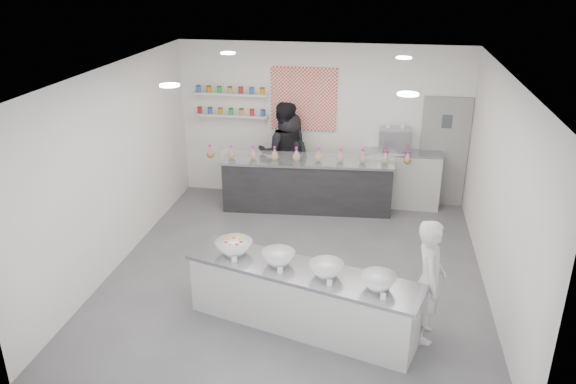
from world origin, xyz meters
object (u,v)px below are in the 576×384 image
object	(u,v)px
prep_counter	(302,298)
staff_right	(290,159)
woman_prep	(429,281)
espresso_ledge	(401,179)
espresso_machine	(395,140)
back_bar	(307,186)
staff_left	(283,153)

from	to	relation	value
prep_counter	staff_right	size ratio (longest dim) A/B	1.72
prep_counter	woman_prep	world-z (taller)	woman_prep
prep_counter	espresso_ledge	world-z (taller)	espresso_ledge
espresso_machine	woman_prep	bearing A→B (deg)	-83.94
prep_counter	woman_prep	xyz separation A→B (m)	(1.54, 0.05, 0.38)
espresso_ledge	espresso_machine	size ratio (longest dim) A/B	2.58
back_bar	staff_right	world-z (taller)	staff_right
woman_prep	espresso_machine	bearing A→B (deg)	5.65
staff_left	staff_right	size ratio (longest dim) A/B	1.12
espresso_ledge	staff_right	distance (m)	2.14
espresso_ledge	staff_right	world-z (taller)	staff_right
espresso_machine	woman_prep	size ratio (longest dim) A/B	0.36
espresso_machine	staff_right	xyz separation A→B (m)	(-1.94, -0.18, -0.42)
back_bar	woman_prep	bearing A→B (deg)	-65.25
prep_counter	woman_prep	size ratio (longest dim) A/B	1.90
espresso_machine	woman_prep	world-z (taller)	woman_prep
prep_counter	woman_prep	distance (m)	1.59
espresso_ledge	espresso_machine	bearing A→B (deg)	180.00
prep_counter	espresso_machine	xyz separation A→B (m)	(1.11, 4.14, 0.89)
prep_counter	back_bar	world-z (taller)	back_bar
back_bar	staff_left	size ratio (longest dim) A/B	1.59
espresso_ledge	woman_prep	distance (m)	4.11
staff_left	espresso_ledge	bearing A→B (deg)	173.40
staff_right	espresso_machine	bearing A→B (deg)	-158.09
back_bar	espresso_ledge	world-z (taller)	espresso_ledge
espresso_ledge	back_bar	bearing A→B (deg)	-163.37
back_bar	woman_prep	xyz separation A→B (m)	(1.99, -3.58, 0.31)
espresso_machine	staff_left	distance (m)	2.09
espresso_ledge	woman_prep	bearing A→B (deg)	-86.29
prep_counter	staff_right	bearing A→B (deg)	118.00
back_bar	espresso_machine	size ratio (longest dim) A/B	5.55
espresso_machine	staff_right	size ratio (longest dim) A/B	0.32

